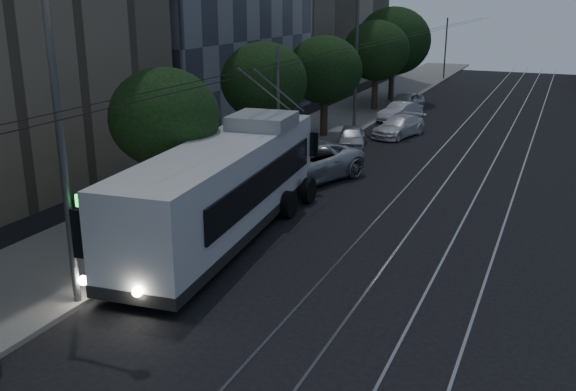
% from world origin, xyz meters
% --- Properties ---
extents(ground, '(120.00, 120.00, 0.00)m').
position_xyz_m(ground, '(0.00, 0.00, 0.00)').
color(ground, black).
rests_on(ground, ground).
extents(sidewalk, '(5.00, 90.00, 0.15)m').
position_xyz_m(sidewalk, '(-7.50, 20.00, 0.07)').
color(sidewalk, slate).
rests_on(sidewalk, ground).
extents(tram_rails, '(4.52, 90.00, 0.02)m').
position_xyz_m(tram_rails, '(2.50, 20.00, 0.01)').
color(tram_rails, gray).
rests_on(tram_rails, ground).
extents(overhead_wires, '(2.23, 90.00, 6.00)m').
position_xyz_m(overhead_wires, '(-4.97, 20.00, 3.47)').
color(overhead_wires, black).
rests_on(overhead_wires, ground).
extents(trolleybus, '(3.86, 12.79, 5.63)m').
position_xyz_m(trolleybus, '(-4.10, 3.00, 1.75)').
color(trolleybus, white).
rests_on(trolleybus, ground).
extents(pickup_silver, '(4.93, 6.90, 1.75)m').
position_xyz_m(pickup_silver, '(-4.26, 10.17, 0.87)').
color(pickup_silver, '#B7BBC0').
rests_on(pickup_silver, ground).
extents(car_white_a, '(2.39, 3.83, 1.22)m').
position_xyz_m(car_white_a, '(-4.30, 17.55, 0.61)').
color(car_white_a, silver).
rests_on(car_white_a, ground).
extents(car_white_b, '(2.75, 4.50, 1.22)m').
position_xyz_m(car_white_b, '(-2.70, 21.61, 0.61)').
color(car_white_b, white).
rests_on(car_white_b, ground).
extents(car_white_c, '(2.48, 3.97, 1.23)m').
position_xyz_m(car_white_c, '(-3.85, 26.48, 0.62)').
color(car_white_c, silver).
rests_on(car_white_c, ground).
extents(car_white_d, '(2.29, 4.50, 1.47)m').
position_xyz_m(car_white_d, '(-4.30, 29.78, 0.73)').
color(car_white_d, '#B6B5BA').
rests_on(car_white_d, ground).
extents(tree_1, '(4.01, 4.01, 5.62)m').
position_xyz_m(tree_1, '(-7.00, 3.78, 3.80)').
color(tree_1, '#32261C').
rests_on(tree_1, ground).
extents(tree_2, '(4.12, 4.12, 6.00)m').
position_xyz_m(tree_2, '(-7.00, 12.14, 4.13)').
color(tree_2, '#32261C').
rests_on(tree_2, ground).
extents(tree_3, '(4.31, 4.31, 5.92)m').
position_xyz_m(tree_3, '(-6.65, 19.44, 3.96)').
color(tree_3, '#32261C').
rests_on(tree_3, ground).
extents(tree_4, '(4.69, 4.69, 6.43)m').
position_xyz_m(tree_4, '(-6.50, 29.51, 4.31)').
color(tree_4, '#32261C').
rests_on(tree_4, ground).
extents(tree_5, '(5.71, 5.71, 7.28)m').
position_xyz_m(tree_5, '(-6.50, 34.17, 4.69)').
color(tree_5, '#32261C').
rests_on(tree_5, ground).
extents(streetlamp_near, '(2.24, 0.44, 9.16)m').
position_xyz_m(streetlamp_near, '(-4.80, -3.37, 5.57)').
color(streetlamp_near, '#515254').
rests_on(streetlamp_near, ground).
extents(streetlamp_far, '(2.45, 0.44, 10.14)m').
position_xyz_m(streetlamp_far, '(-5.38, 22.64, 6.10)').
color(streetlamp_far, '#515254').
rests_on(streetlamp_far, ground).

